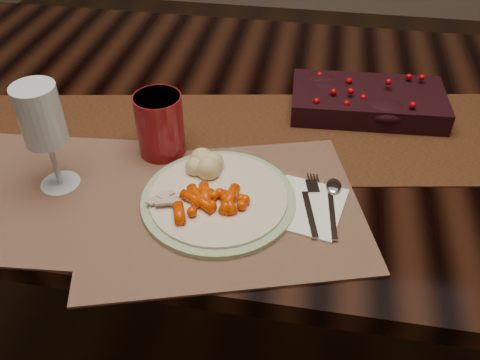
% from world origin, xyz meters
% --- Properties ---
extents(floor, '(5.00, 5.00, 0.00)m').
position_xyz_m(floor, '(0.00, 0.00, 0.00)').
color(floor, black).
rests_on(floor, ground).
extents(dining_table, '(1.80, 1.00, 0.75)m').
position_xyz_m(dining_table, '(0.00, 0.00, 0.38)').
color(dining_table, black).
rests_on(dining_table, floor).
extents(table_runner, '(1.61, 0.60, 0.00)m').
position_xyz_m(table_runner, '(-0.05, -0.11, 0.75)').
color(table_runner, '#462D12').
rests_on(table_runner, dining_table).
extents(centerpiece, '(0.34, 0.19, 0.07)m').
position_xyz_m(centerpiece, '(0.26, 0.04, 0.79)').
color(centerpiece, black).
rests_on(centerpiece, table_runner).
extents(placemat_main, '(0.56, 0.48, 0.00)m').
position_xyz_m(placemat_main, '(0.00, -0.32, 0.75)').
color(placemat_main, brown).
rests_on(placemat_main, dining_table).
extents(placemat_second, '(0.50, 0.38, 0.00)m').
position_xyz_m(placemat_second, '(-0.33, -0.33, 0.75)').
color(placemat_second, '#95593B').
rests_on(placemat_second, dining_table).
extents(dinner_plate, '(0.35, 0.35, 0.02)m').
position_xyz_m(dinner_plate, '(-0.01, -0.30, 0.76)').
color(dinner_plate, beige).
rests_on(dinner_plate, placemat_main).
extents(baby_carrots, '(0.11, 0.09, 0.02)m').
position_xyz_m(baby_carrots, '(-0.02, -0.33, 0.78)').
color(baby_carrots, '#DC3900').
rests_on(baby_carrots, dinner_plate).
extents(mashed_potatoes, '(0.10, 0.10, 0.05)m').
position_xyz_m(mashed_potatoes, '(-0.06, -0.24, 0.79)').
color(mashed_potatoes, tan).
rests_on(mashed_potatoes, dinner_plate).
extents(turkey_shreds, '(0.08, 0.07, 0.02)m').
position_xyz_m(turkey_shreds, '(-0.10, -0.34, 0.78)').
color(turkey_shreds, tan).
rests_on(turkey_shreds, dinner_plate).
extents(napkin, '(0.14, 0.16, 0.00)m').
position_xyz_m(napkin, '(0.15, -0.29, 0.76)').
color(napkin, white).
rests_on(napkin, placemat_main).
extents(fork, '(0.05, 0.14, 0.00)m').
position_xyz_m(fork, '(0.15, -0.30, 0.76)').
color(fork, silver).
rests_on(fork, napkin).
extents(spoon, '(0.04, 0.14, 0.00)m').
position_xyz_m(spoon, '(0.19, -0.29, 0.76)').
color(spoon, '#A4A4B8').
rests_on(spoon, napkin).
extents(red_cup, '(0.11, 0.11, 0.12)m').
position_xyz_m(red_cup, '(-0.14, -0.18, 0.82)').
color(red_cup, maroon).
rests_on(red_cup, placemat_main).
extents(wine_glass, '(0.09, 0.09, 0.21)m').
position_xyz_m(wine_glass, '(-0.30, -0.30, 0.85)').
color(wine_glass, silver).
rests_on(wine_glass, dining_table).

